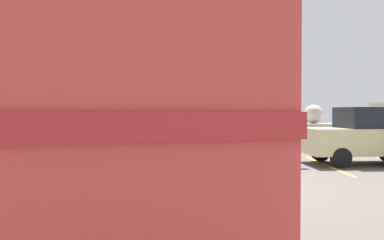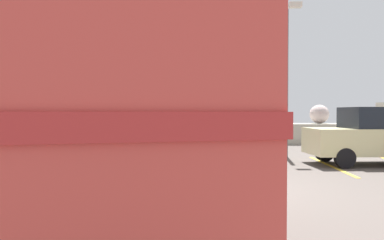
# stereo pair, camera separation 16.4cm
# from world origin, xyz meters

# --- Properties ---
(ground) EXTENTS (32.00, 26.00, 0.02)m
(ground) POSITION_xyz_m (0.00, 0.00, 0.01)
(ground) COLOR #534C47
(breakwater) EXTENTS (31.36, 1.89, 2.34)m
(breakwater) POSITION_xyz_m (0.13, 11.78, 0.71)
(breakwater) COLOR #B3AE9B
(breakwater) RESTS_ON ground
(vintage_coach) EXTENTS (4.73, 8.91, 3.70)m
(vintage_coach) POSITION_xyz_m (-1.85, -1.85, 2.05)
(vintage_coach) COLOR black
(vintage_coach) RESTS_ON ground
(parked_car_nearest) EXTENTS (4.23, 2.05, 1.86)m
(parked_car_nearest) POSITION_xyz_m (5.30, 3.88, 0.97)
(parked_car_nearest) COLOR black
(parked_car_nearest) RESTS_ON ground
(lamp_post) EXTENTS (0.44, 1.09, 5.60)m
(lamp_post) POSITION_xyz_m (2.88, 5.70, 3.20)
(lamp_post) COLOR #5B5B60
(lamp_post) RESTS_ON ground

